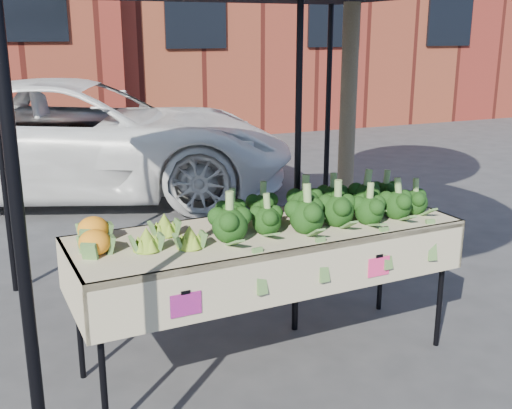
% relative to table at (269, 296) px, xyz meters
% --- Properties ---
extents(ground, '(90.00, 90.00, 0.00)m').
position_rel_table_xyz_m(ground, '(-0.23, -0.11, -0.45)').
color(ground, '#313134').
extents(table, '(2.44, 0.91, 0.90)m').
position_rel_table_xyz_m(table, '(0.00, 0.00, 0.00)').
color(table, '#C0B390').
rests_on(table, ground).
extents(canopy, '(3.16, 3.16, 2.74)m').
position_rel_table_xyz_m(canopy, '(0.01, 0.41, 0.92)').
color(canopy, black).
rests_on(canopy, ground).
extents(broccoli_heap, '(1.53, 0.56, 0.25)m').
position_rel_table_xyz_m(broccoli_heap, '(0.36, 0.03, 0.58)').
color(broccoli_heap, black).
rests_on(broccoli_heap, table).
extents(romanesco_cluster, '(0.42, 0.46, 0.19)m').
position_rel_table_xyz_m(romanesco_cluster, '(-0.66, -0.01, 0.55)').
color(romanesco_cluster, '#9CAA32').
rests_on(romanesco_cluster, table).
extents(cauliflower_pair, '(0.22, 0.42, 0.17)m').
position_rel_table_xyz_m(cauliflower_pair, '(-1.03, 0.07, 0.54)').
color(cauliflower_pair, orange).
rests_on(cauliflower_pair, table).
extents(street_tree, '(2.12, 2.12, 4.19)m').
position_rel_table_xyz_m(street_tree, '(1.39, 1.40, 1.64)').
color(street_tree, '#1E4C14').
rests_on(street_tree, ground).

